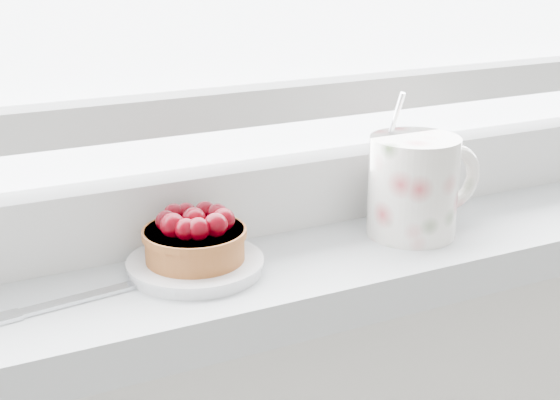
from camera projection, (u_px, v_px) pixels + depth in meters
saucer at (196, 265)px, 0.70m from camera, size 0.12×0.12×0.01m
raspberry_tart at (195, 237)px, 0.69m from camera, size 0.09×0.09×0.05m
floral_mug at (416, 184)px, 0.78m from camera, size 0.13×0.09×0.15m
fork at (122, 288)px, 0.67m from camera, size 0.22×0.05×0.00m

